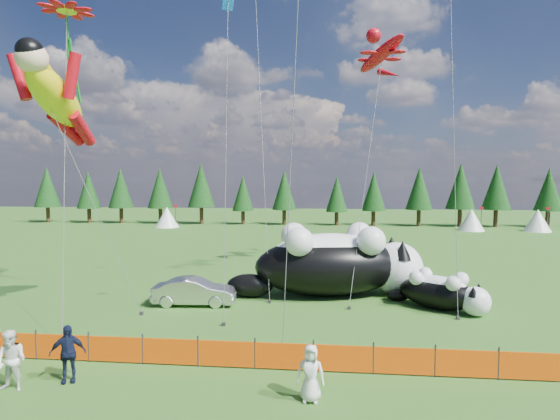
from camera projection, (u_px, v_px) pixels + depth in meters
name	position (u px, v px, depth m)	size (l,w,h in m)	color
ground	(243.00, 337.00, 18.07)	(160.00, 160.00, 0.00)	#0E3309
safety_fence	(226.00, 354.00, 15.06)	(22.06, 0.06, 1.10)	#262626
tree_line	(301.00, 197.00, 62.45)	(90.00, 4.00, 8.00)	black
festival_tents	(383.00, 219.00, 56.57)	(50.00, 3.20, 2.80)	white
cat_large	(338.00, 262.00, 24.45)	(11.04, 5.32, 4.01)	black
cat_small	(442.00, 292.00, 21.84)	(4.63, 3.77, 1.91)	black
car	(194.00, 291.00, 22.66)	(1.48, 4.25, 1.40)	silver
spectator_b	(11.00, 361.00, 13.40)	(0.92, 0.54, 1.88)	white
spectator_c	(68.00, 353.00, 14.00)	(1.09, 0.56, 1.87)	black
spectator_e	(311.00, 373.00, 12.77)	(0.82, 0.54, 1.69)	white
superhero_kite	(55.00, 97.00, 18.81)	(5.37, 5.26, 12.48)	yellow
gecko_kite	(381.00, 54.00, 28.58)	(5.90, 11.44, 16.88)	red
flower_kite	(67.00, 14.00, 21.28)	(4.28, 6.99, 15.75)	red
diamond_kite_a	(228.00, 14.00, 22.12)	(1.14, 4.33, 16.45)	#0C57B8
diamond_kite_d	(256.00, 9.00, 28.26)	(2.33, 7.20, 19.97)	#0C7C93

